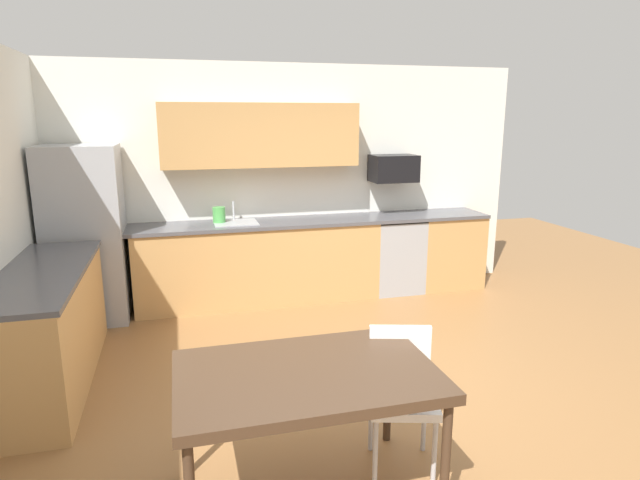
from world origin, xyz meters
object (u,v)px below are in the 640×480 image
at_px(oven_range, 394,254).
at_px(kettle, 219,216).
at_px(dining_table, 307,381).
at_px(chair_near_table, 401,386).
at_px(refrigerator, 86,235).
at_px(microwave, 393,168).

xyz_separation_m(oven_range, kettle, (-2.10, 0.05, 0.56)).
height_order(dining_table, chair_near_table, chair_near_table).
bearing_deg(kettle, refrigerator, -174.60).
height_order(refrigerator, kettle, refrigerator).
bearing_deg(refrigerator, kettle, 5.40).
bearing_deg(microwave, oven_range, -90.00).
height_order(refrigerator, chair_near_table, refrigerator).
bearing_deg(kettle, microwave, 1.37).
height_order(oven_range, chair_near_table, oven_range).
relative_size(oven_range, kettle, 4.55).
bearing_deg(chair_near_table, kettle, 104.19).
height_order(microwave, chair_near_table, microwave).
height_order(oven_range, dining_table, oven_range).
height_order(refrigerator, oven_range, refrigerator).
relative_size(refrigerator, chair_near_table, 2.15).
relative_size(microwave, dining_table, 0.39).
distance_m(microwave, dining_table, 4.01).
bearing_deg(dining_table, microwave, 60.86).
bearing_deg(microwave, kettle, -178.63).
xyz_separation_m(refrigerator, oven_range, (3.47, 0.08, -0.46)).
distance_m(oven_range, chair_near_table, 3.42).
bearing_deg(oven_range, microwave, 90.00).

